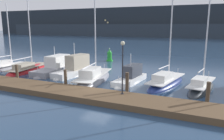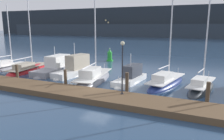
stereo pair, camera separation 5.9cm
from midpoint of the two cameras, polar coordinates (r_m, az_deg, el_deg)
ground_plane at (r=19.40m, az=-3.89°, el=-5.26°), size 400.00×400.00×0.00m
dock at (r=17.59m, az=-7.12°, el=-6.35°), size 37.61×2.80×0.45m
mooring_pile_1 at (r=24.27m, az=-23.47°, el=-0.70°), size 0.28×0.28×1.71m
mooring_pile_2 at (r=20.35m, az=-11.98°, el=-2.22°), size 0.28×0.28×1.70m
mooring_pile_3 at (r=17.57m, az=4.01°, el=-3.77°), size 0.28×0.28×1.94m
mooring_pile_4 at (r=16.62m, az=23.81°, el=-5.90°), size 0.28×0.28×1.81m
sailboat_berth_1 at (r=31.48m, az=-25.28°, el=0.48°), size 1.88×5.96×8.86m
sailboat_berth_2 at (r=29.34m, az=-20.77°, el=0.02°), size 3.12×8.03×12.43m
motorboat_berth_3 at (r=27.40m, az=-14.49°, el=0.13°), size 2.89×7.44×3.70m
motorboat_berth_4 at (r=25.49m, az=-9.51°, el=-0.22°), size 2.92×6.51×4.15m
sailboat_berth_5 at (r=22.55m, az=-4.76°, el=-2.52°), size 3.62×8.52×10.85m
motorboat_berth_6 at (r=21.89m, az=4.89°, el=-2.55°), size 2.30×5.74×3.44m
sailboat_berth_7 at (r=21.68m, az=13.94°, el=-3.35°), size 3.42×7.56×11.17m
sailboat_berth_8 at (r=20.95m, az=22.31°, el=-4.42°), size 2.83×6.53×10.03m
channel_buoy at (r=34.97m, az=-0.55°, el=3.66°), size 1.09×1.09×2.09m
dock_lamppost at (r=16.24m, az=2.84°, el=2.84°), size 0.32×0.32×4.04m
hillside_backdrop at (r=114.85m, az=18.10°, el=11.62°), size 240.00×23.00×14.73m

